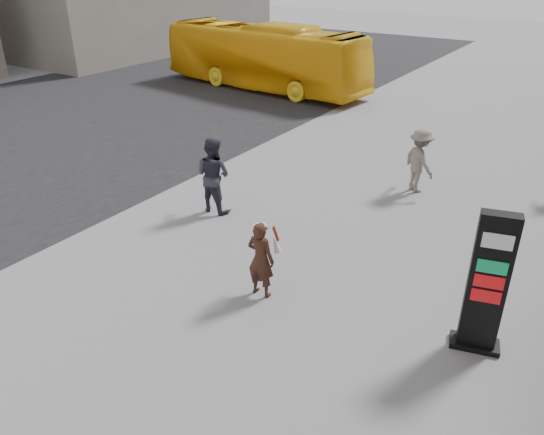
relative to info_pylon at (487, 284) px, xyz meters
The scene contains 7 objects.
ground 4.10m from the info_pylon, 166.15° to the right, with size 100.00×100.00×0.00m, color #9E9EA3.
road 17.33m from the info_pylon, 166.40° to the left, with size 16.00×60.00×0.01m, color black.
info_pylon is the anchor object (origin of this frame).
woman 3.92m from the info_pylon, 169.53° to the right, with size 0.58×0.52×1.54m.
bus 18.95m from the info_pylon, 134.97° to the left, with size 2.47×10.55×2.94m, color yellow.
pedestrian_a 7.12m from the info_pylon, 166.28° to the left, with size 0.93×0.72×1.91m, color #2C2E39.
pedestrian_b 6.46m from the info_pylon, 118.29° to the left, with size 1.13×0.65×1.75m, color slate.
Camera 1 is at (4.81, -6.72, 5.92)m, focal length 35.00 mm.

